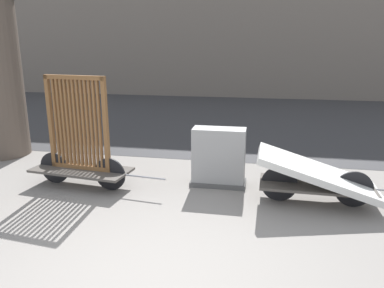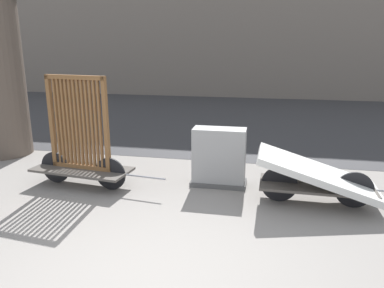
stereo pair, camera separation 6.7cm
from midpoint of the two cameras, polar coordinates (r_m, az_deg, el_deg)
name	(u,v)px [view 1 (the left image)]	position (r m, az deg, el deg)	size (l,w,h in m)	color
ground_plane	(149,284)	(4.16, -7.08, -20.39)	(60.00, 60.00, 0.00)	gray
road_strip	(229,118)	(12.45, 5.46, 4.01)	(56.00, 9.47, 0.01)	#38383A
bike_cart_with_bedframe	(80,149)	(6.60, -16.98, -0.77)	(2.42, 0.89, 1.90)	#4C4742
bike_cart_with_mattress	(317,176)	(6.00, 18.20, -4.70)	(2.46, 0.97, 0.82)	#4C4742
utility_cabinet	(219,159)	(6.46, 3.79, -2.36)	(0.96, 0.44, 1.01)	#4C4C4C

